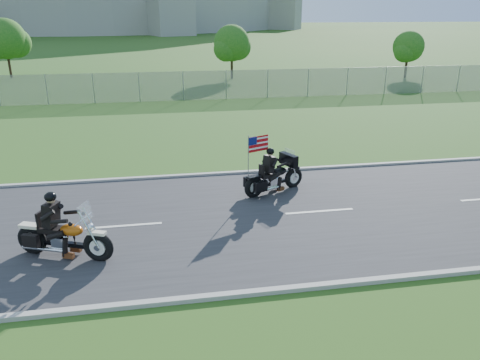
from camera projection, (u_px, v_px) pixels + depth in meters
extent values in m
plane|color=#1D4B17|center=(192.00, 222.00, 14.04)|extent=(420.00, 420.00, 0.00)
cube|color=#28282B|center=(192.00, 221.00, 14.03)|extent=(120.00, 8.00, 0.04)
cube|color=#9E9B93|center=(184.00, 176.00, 17.77)|extent=(120.00, 0.18, 0.12)
cube|color=#9E9B93|center=(207.00, 298.00, 10.28)|extent=(120.00, 0.18, 0.12)
cube|color=gray|center=(94.00, 88.00, 31.37)|extent=(60.00, 0.03, 2.00)
cylinder|color=#382316|center=(232.00, 65.00, 42.32)|extent=(0.22, 0.22, 2.52)
sphere|color=#185316|center=(232.00, 43.00, 41.67)|extent=(3.20, 3.20, 3.20)
sphere|color=#185316|center=(238.00, 47.00, 42.34)|extent=(2.40, 2.40, 2.40)
sphere|color=#185316|center=(226.00, 49.00, 41.36)|extent=(2.24, 2.24, 2.24)
cylinder|color=#382316|center=(9.00, 63.00, 42.71)|extent=(0.22, 0.22, 2.80)
sphere|color=#185316|center=(5.00, 39.00, 41.98)|extent=(3.60, 3.60, 3.60)
sphere|color=#185316|center=(16.00, 43.00, 42.74)|extent=(2.70, 2.70, 2.70)
cylinder|color=#382316|center=(406.00, 65.00, 43.13)|extent=(0.22, 0.22, 2.24)
sphere|color=#185316|center=(408.00, 46.00, 42.55)|extent=(2.80, 2.80, 2.80)
sphere|color=#185316|center=(411.00, 50.00, 43.14)|extent=(2.10, 2.10, 2.10)
sphere|color=#185316|center=(405.00, 51.00, 42.29)|extent=(1.96, 1.96, 1.96)
torus|color=black|center=(98.00, 247.00, 11.72)|extent=(0.83, 0.49, 0.81)
torus|color=black|center=(32.00, 239.00, 12.09)|extent=(0.83, 0.49, 0.81)
ellipsoid|color=#B4520D|center=(72.00, 230.00, 11.72)|extent=(0.70, 0.56, 0.31)
cube|color=black|center=(51.00, 229.00, 11.85)|extent=(0.68, 0.53, 0.13)
cube|color=black|center=(51.00, 214.00, 11.69)|extent=(0.41, 0.51, 0.60)
sphere|color=black|center=(50.00, 197.00, 11.52)|extent=(0.39, 0.39, 0.30)
cube|color=silver|center=(85.00, 212.00, 11.45)|extent=(0.23, 0.48, 0.44)
torus|color=black|center=(293.00, 178.00, 16.60)|extent=(0.76, 0.46, 0.75)
torus|color=black|center=(254.00, 187.00, 15.71)|extent=(0.76, 0.46, 0.75)
ellipsoid|color=black|center=(280.00, 171.00, 16.15)|extent=(0.65, 0.52, 0.28)
cube|color=black|center=(267.00, 175.00, 15.89)|extent=(0.63, 0.50, 0.12)
cube|color=black|center=(269.00, 164.00, 15.78)|extent=(0.38, 0.47, 0.55)
sphere|color=black|center=(270.00, 151.00, 15.65)|extent=(0.36, 0.36, 0.27)
cube|color=black|center=(289.00, 160.00, 16.22)|extent=(0.53, 0.83, 0.40)
cube|color=#B70C11|center=(258.00, 144.00, 15.54)|extent=(0.75, 0.34, 0.52)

